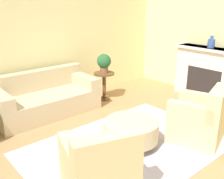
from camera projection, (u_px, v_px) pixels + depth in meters
ground_plane at (128, 147)px, 3.96m from camera, size 16.00×16.00×0.00m
wall_back at (42, 37)px, 5.37m from camera, size 9.05×0.12×2.80m
rug at (128, 147)px, 3.96m from camera, size 3.01×2.06×0.01m
couch at (45, 99)px, 5.09m from camera, size 1.96×0.91×0.80m
armchair_left at (99, 171)px, 2.83m from camera, size 0.89×0.93×0.89m
armchair_right at (200, 120)px, 4.04m from camera, size 0.89×0.93×0.89m
ottoman_table at (131, 130)px, 3.91m from camera, size 0.81×0.81×0.41m
side_table at (104, 82)px, 5.75m from camera, size 0.45×0.45×0.62m
fireplace at (208, 72)px, 5.84m from camera, size 0.44×1.57×1.14m
vase_mantel_near at (211, 43)px, 5.62m from camera, size 0.15×0.15×0.26m
potted_plant_on_side_table at (104, 62)px, 5.61m from camera, size 0.31×0.31×0.41m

